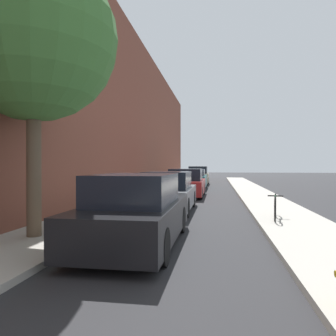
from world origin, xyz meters
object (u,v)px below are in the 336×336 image
Objects in this scene: parked_car_teal at (193,179)px; street_tree_near at (33,38)px; bicycle at (275,206)px; parked_car_red at (186,184)px; parked_car_black at (136,212)px; parked_car_grey at (168,193)px; parked_car_champagne at (198,176)px.

street_tree_near reaches higher than parked_car_teal.
street_tree_near is 3.67× the size of bicycle.
street_tree_near reaches higher than parked_car_red.
parked_car_red reaches higher than bicycle.
street_tree_near is (-2.19, -15.65, 3.71)m from parked_car_teal.
street_tree_near is (-2.25, -0.04, 3.69)m from parked_car_black.
parked_car_black and parked_car_red have the same top height.
parked_car_grey is (-0.08, 4.82, -0.02)m from parked_car_black.
parked_car_black is 2.56× the size of bicycle.
parked_car_champagne is at bearing 88.98° from parked_car_teal.
parked_car_teal reaches higher than bicycle.
parked_car_champagne reaches higher than parked_car_grey.
bicycle is (3.26, -17.66, -0.25)m from parked_car_champagne.
street_tree_near reaches higher than bicycle.
street_tree_near is at bearing -96.25° from parked_car_champagne.
parked_car_champagne is 2.39× the size of bicycle.
parked_car_red is at bearing -89.95° from parked_car_champagne.
parked_car_black is 0.70× the size of street_tree_near.
street_tree_near reaches higher than parked_car_champagne.
bicycle is (5.53, 3.11, -3.90)m from street_tree_near.
parked_car_grey is at bearing 65.93° from street_tree_near.
parked_car_red is 2.59× the size of bicycle.
street_tree_near reaches higher than parked_car_grey.
parked_car_teal is 12.98m from bicycle.
street_tree_near is at bearing -178.97° from parked_car_black.
parked_car_red is at bearing 89.83° from parked_car_black.
parked_car_red is 0.97× the size of parked_car_teal.
parked_car_grey is at bearing 162.79° from bicycle.
parked_car_champagne is (0.09, 5.12, 0.06)m from parked_car_teal.
bicycle is at bearing 43.13° from parked_car_black.
parked_car_champagne is at bearing 83.75° from street_tree_near.
bicycle is (3.36, -1.75, -0.19)m from parked_car_grey.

